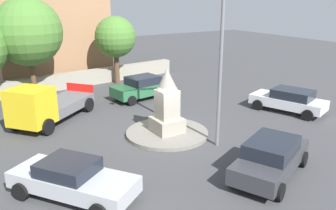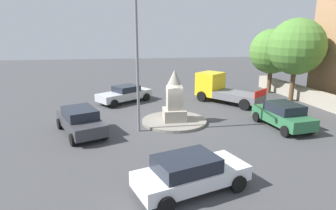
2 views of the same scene
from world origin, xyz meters
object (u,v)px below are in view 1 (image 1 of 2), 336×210
car_silver_approaching (72,179)px  corner_building (39,13)px  streetlamp (222,33)px  truck_yellow_far_side (45,106)px  car_white_parked_left (289,100)px  car_green_waiting (142,87)px  tree_far_corner (28,32)px  monument (167,104)px  tree_near_wall (115,37)px  car_dark_grey_passing (271,157)px

car_silver_approaching → corner_building: 21.68m
streetlamp → truck_yellow_far_side: (-6.14, 6.96, -4.11)m
car_white_parked_left → car_silver_approaching: car_white_parked_left is taller
car_green_waiting → car_white_parked_left: (6.22, -7.08, -0.05)m
car_silver_approaching → tree_far_corner: bearing=83.8°
monument → car_green_waiting: monument is taller
monument → car_green_waiting: (1.89, 6.35, -0.81)m
corner_building → tree_near_wall: corner_building is taller
car_green_waiting → car_dark_grey_passing: bearing=-93.0°
monument → car_white_parked_left: bearing=-5.1°
monument → streetlamp: size_ratio=0.37×
car_green_waiting → car_white_parked_left: 9.42m
car_dark_grey_passing → corner_building: bearing=97.8°
car_dark_grey_passing → car_white_parked_left: bearing=35.6°
car_green_waiting → tree_near_wall: bearing=86.7°
monument → truck_yellow_far_side: bearing=136.0°
tree_far_corner → streetlamp: bearing=-66.5°
corner_building → car_white_parked_left: bearing=-61.4°
streetlamp → car_dark_grey_passing: 5.49m
tree_near_wall → tree_far_corner: (-6.40, -0.70, 0.80)m
car_white_parked_left → car_silver_approaching: 14.04m
streetlamp → tree_near_wall: bearing=86.4°
streetlamp → car_green_waiting: bearing=86.3°
truck_yellow_far_side → car_white_parked_left: bearing=-22.6°
tree_far_corner → car_silver_approaching: bearing=-96.2°
car_silver_approaching → tree_near_wall: bearing=61.1°
streetlamp → truck_yellow_far_side: bearing=131.4°
truck_yellow_far_side → tree_near_wall: (6.97, 6.52, 2.56)m
car_dark_grey_passing → tree_near_wall: bearing=86.9°
car_white_parked_left → corner_building: (-10.04, 18.45, 4.53)m
streetlamp → car_green_waiting: streetlamp is taller
monument → tree_near_wall: bearing=79.0°
truck_yellow_far_side → car_green_waiting: bearing=14.2°
streetlamp → corner_building: corner_building is taller
car_silver_approaching → car_green_waiting: bearing=51.2°
car_green_waiting → tree_far_corner: bearing=146.1°
car_dark_grey_passing → corner_building: corner_building is taller
car_white_parked_left → truck_yellow_far_side: truck_yellow_far_side is taller
corner_building → tree_far_corner: size_ratio=1.59×
car_white_parked_left → tree_near_wall: 13.61m
car_dark_grey_passing → tree_near_wall: (0.90, 16.79, 2.84)m
car_green_waiting → corner_building: bearing=108.6°
truck_yellow_far_side → car_dark_grey_passing: bearing=-59.4°
car_silver_approaching → corner_building: size_ratio=0.44×
truck_yellow_far_side → car_silver_approaching: bearing=-96.7°
streetlamp → car_dark_grey_passing: (-0.07, -3.31, -4.39)m
car_dark_grey_passing → corner_building: (-3.20, 23.34, 4.49)m
car_dark_grey_passing → tree_near_wall: size_ratio=0.89×
car_white_parked_left → car_dark_grey_passing: (-6.84, -4.89, 0.04)m
corner_building → streetlamp: bearing=-80.8°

